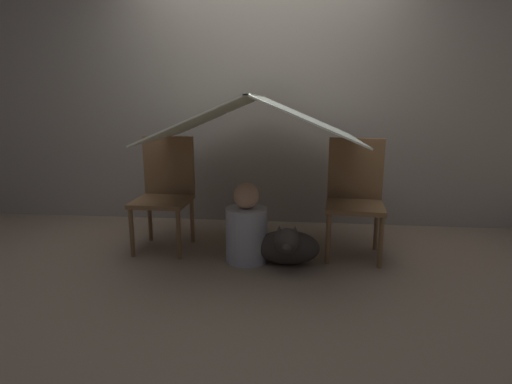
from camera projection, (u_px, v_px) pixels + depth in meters
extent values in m
plane|color=#7A6651|center=(254.00, 258.00, 3.17)|extent=(8.80, 8.80, 0.00)
cube|color=gray|center=(266.00, 98.00, 3.89)|extent=(7.00, 0.05, 2.50)
cylinder|color=brown|center=(132.00, 233.00, 3.15)|extent=(0.04, 0.04, 0.39)
cylinder|color=brown|center=(179.00, 235.00, 3.11)|extent=(0.04, 0.04, 0.39)
cylinder|color=brown|center=(150.00, 219.00, 3.53)|extent=(0.04, 0.04, 0.39)
cylinder|color=brown|center=(192.00, 221.00, 3.48)|extent=(0.04, 0.04, 0.39)
cube|color=brown|center=(162.00, 201.00, 3.27)|extent=(0.45, 0.45, 0.04)
cube|color=brown|center=(169.00, 165.00, 3.41)|extent=(0.44, 0.04, 0.50)
cylinder|color=brown|center=(328.00, 239.00, 3.01)|extent=(0.04, 0.04, 0.39)
cylinder|color=brown|center=(381.00, 242.00, 2.94)|extent=(0.04, 0.04, 0.39)
cylinder|color=brown|center=(329.00, 224.00, 3.38)|extent=(0.04, 0.04, 0.39)
cylinder|color=brown|center=(376.00, 227.00, 3.31)|extent=(0.04, 0.04, 0.39)
cube|color=brown|center=(355.00, 206.00, 3.11)|extent=(0.48, 0.48, 0.04)
cube|color=brown|center=(356.00, 169.00, 3.25)|extent=(0.44, 0.07, 0.50)
cube|color=silver|center=(206.00, 118.00, 3.08)|extent=(0.78, 1.22, 0.34)
cube|color=silver|center=(307.00, 118.00, 3.00)|extent=(0.78, 1.22, 0.34)
cube|color=silver|center=(256.00, 96.00, 3.01)|extent=(0.04, 1.22, 0.01)
cylinder|color=#B2B2B7|center=(246.00, 235.00, 3.07)|extent=(0.32, 0.32, 0.42)
sphere|color=tan|center=(246.00, 196.00, 3.00)|extent=(0.20, 0.20, 0.20)
ellipsoid|color=#332D28|center=(287.00, 247.00, 3.02)|extent=(0.49, 0.23, 0.27)
sphere|color=#332D28|center=(287.00, 241.00, 2.82)|extent=(0.18, 0.18, 0.18)
ellipsoid|color=#332D28|center=(287.00, 248.00, 2.74)|extent=(0.07, 0.09, 0.06)
cone|color=#332D28|center=(279.00, 231.00, 2.81)|extent=(0.06, 0.06, 0.08)
cone|color=#332D28|center=(295.00, 231.00, 2.80)|extent=(0.06, 0.06, 0.08)
cube|color=#E5CC66|center=(264.00, 247.00, 3.25)|extent=(0.41, 0.33, 0.10)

